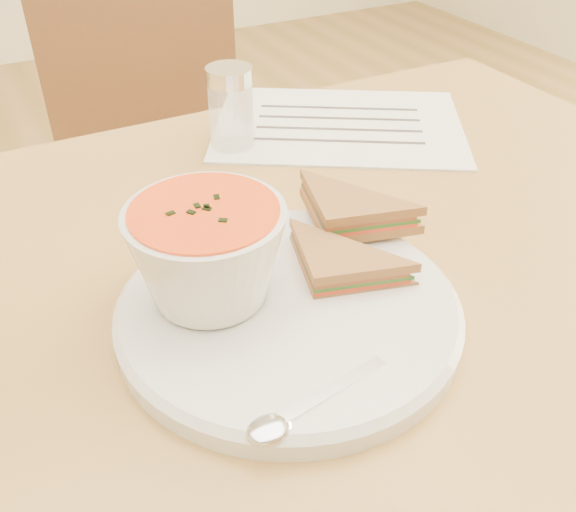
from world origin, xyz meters
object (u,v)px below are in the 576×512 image
dining_table (307,469)px  condiment_shaker (231,108)px  plate (289,311)px  soup_bowl (208,258)px  chair_far (159,220)px

dining_table → condiment_shaker: 0.48m
condiment_shaker → dining_table: bearing=-93.5°
dining_table → plate: size_ratio=3.43×
soup_bowl → condiment_shaker: bearing=63.2°
chair_far → dining_table: bearing=105.7°
dining_table → soup_bowl: (-0.13, -0.06, 0.44)m
chair_far → plate: bearing=99.5°
condiment_shaker → plate: bearing=-105.7°
plate → chair_far: bearing=83.6°
dining_table → chair_far: 0.61m
soup_bowl → chair_far: bearing=78.6°
dining_table → soup_bowl: size_ratio=7.76×
chair_far → soup_bowl: (-0.13, -0.67, 0.39)m
plate → condiment_shaker: size_ratio=2.86×
chair_far → plate: chair_far is taller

